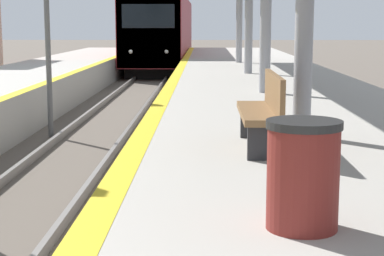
{
  "coord_description": "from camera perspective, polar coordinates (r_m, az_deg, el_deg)",
  "views": [
    {
      "loc": [
        2.51,
        -1.11,
        2.56
      ],
      "look_at": [
        2.03,
        22.04,
        -1.23
      ],
      "focal_mm": 60.0,
      "sensor_mm": 36.0,
      "label": 1
    }
  ],
  "objects": [
    {
      "name": "bench",
      "position": [
        7.92,
        6.4,
        1.73
      ],
      "size": [
        0.44,
        1.8,
        0.92
      ],
      "color": "brown",
      "rests_on": "platform_right"
    },
    {
      "name": "signal_mid",
      "position": [
        14.74,
        -12.83,
        10.68
      ],
      "size": [
        0.36,
        0.31,
        4.24
      ],
      "color": "#595959",
      "rests_on": "ground"
    },
    {
      "name": "trash_bin",
      "position": [
        4.84,
        9.82,
        -4.1
      ],
      "size": [
        0.56,
        0.56,
        0.82
      ],
      "color": "maroon",
      "rests_on": "platform_right"
    },
    {
      "name": "train",
      "position": [
        38.91,
        -2.54,
        8.68
      ],
      "size": [
        2.89,
        20.98,
        4.24
      ],
      "color": "black",
      "rests_on": "ground"
    }
  ]
}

